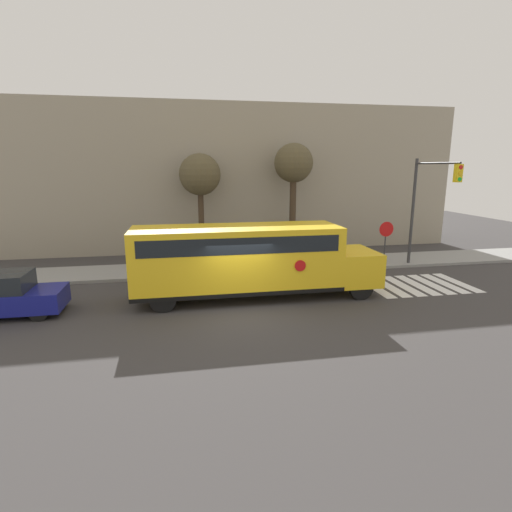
% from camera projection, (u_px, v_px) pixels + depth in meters
% --- Properties ---
extents(ground_plane, '(60.00, 60.00, 0.00)m').
position_uv_depth(ground_plane, '(242.00, 312.00, 14.98)').
color(ground_plane, '#3A3838').
extents(sidewalk_strip, '(44.00, 3.00, 0.15)m').
position_uv_depth(sidewalk_strip, '(224.00, 268.00, 21.20)').
color(sidewalk_strip, gray).
rests_on(sidewalk_strip, ground).
extents(building_backdrop, '(32.00, 4.00, 9.19)m').
position_uv_depth(building_backdrop, '(212.00, 178.00, 26.44)').
color(building_backdrop, '#9E937F').
rests_on(building_backdrop, ground).
extents(crosswalk_stripes, '(4.70, 3.20, 0.01)m').
position_uv_depth(crosswalk_stripes, '(417.00, 285.00, 18.42)').
color(crosswalk_stripes, white).
rests_on(crosswalk_stripes, ground).
extents(school_bus, '(10.09, 2.57, 2.99)m').
position_uv_depth(school_bus, '(247.00, 257.00, 16.29)').
color(school_bus, yellow).
rests_on(school_bus, ground).
extents(parked_car, '(4.04, 1.73, 1.61)m').
position_uv_depth(parked_car, '(2.00, 295.00, 14.44)').
color(parked_car, navy).
rests_on(parked_car, ground).
extents(stop_sign, '(0.79, 0.10, 2.49)m').
position_uv_depth(stop_sign, '(386.00, 237.00, 21.22)').
color(stop_sign, '#38383A').
rests_on(stop_sign, ground).
extents(traffic_light, '(0.28, 3.55, 5.75)m').
position_uv_depth(traffic_light, '(426.00, 197.00, 20.16)').
color(traffic_light, '#38383A').
rests_on(traffic_light, ground).
extents(tree_near_sidewalk, '(2.31, 2.31, 6.70)m').
position_uv_depth(tree_near_sidewalk, '(294.00, 166.00, 23.66)').
color(tree_near_sidewalk, '#423323').
rests_on(tree_near_sidewalk, ground).
extents(tree_far_sidewalk, '(2.40, 2.40, 6.09)m').
position_uv_depth(tree_far_sidewalk, '(200.00, 176.00, 22.96)').
color(tree_far_sidewalk, '#423323').
rests_on(tree_far_sidewalk, ground).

